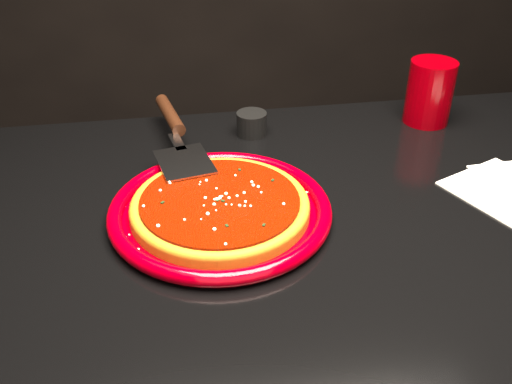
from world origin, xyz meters
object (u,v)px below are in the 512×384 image
table (304,379)px  plate (220,210)px  pizza_server (178,133)px  cup (430,92)px  ramekin (252,124)px

table → plate: (-0.14, 0.02, 0.39)m
plate → table: bearing=-9.1°
pizza_server → cup: (0.50, 0.06, 0.02)m
ramekin → pizza_server: bearing=-156.6°
table → pizza_server: size_ratio=3.36×
table → pizza_server: (-0.20, 0.23, 0.42)m
plate → cup: (0.45, 0.27, 0.05)m
cup → table: bearing=-136.1°
cup → ramekin: bearing=179.9°
cup → ramekin: size_ratio=2.16×
cup → pizza_server: bearing=-173.0°
table → cup: (0.30, 0.29, 0.44)m
ramekin → cup: bearing=-0.1°
cup → plate: bearing=-149.0°
pizza_server → ramekin: bearing=12.4°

